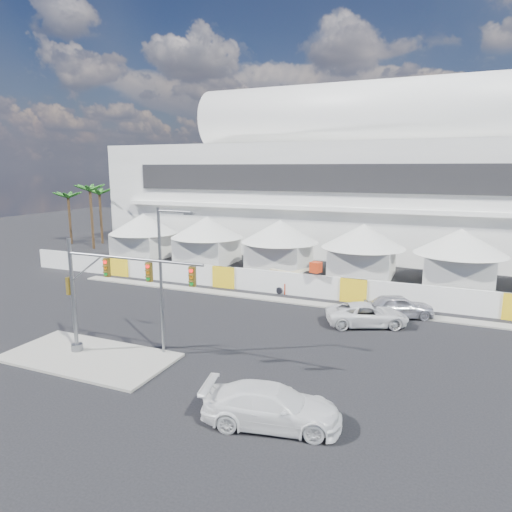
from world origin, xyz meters
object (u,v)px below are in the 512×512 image
at_px(sedan_silver, 398,306).
at_px(traffic_mast, 100,293).
at_px(pickup_curb, 367,314).
at_px(streetlight_median, 164,271).
at_px(pickup_near, 272,406).
at_px(boom_lift, 282,282).

distance_m(sedan_silver, traffic_mast, 21.11).
distance_m(pickup_curb, streetlight_median, 14.80).
bearing_deg(pickup_near, boom_lift, 6.83).
height_order(traffic_mast, boom_lift, traffic_mast).
bearing_deg(traffic_mast, boom_lift, 75.89).
bearing_deg(pickup_curb, streetlight_median, 111.35).
xyz_separation_m(streetlight_median, boom_lift, (1.40, 16.30, -4.25)).
relative_size(sedan_silver, boom_lift, 0.78).
relative_size(pickup_near, streetlight_median, 0.70).
bearing_deg(traffic_mast, pickup_curb, 41.81).
relative_size(traffic_mast, streetlight_median, 1.06).
distance_m(pickup_curb, traffic_mast, 17.99).
bearing_deg(pickup_curb, pickup_near, 150.20).
bearing_deg(boom_lift, pickup_near, -53.65).
relative_size(pickup_curb, pickup_near, 0.95).
xyz_separation_m(sedan_silver, pickup_curb, (-1.85, -2.67, -0.07)).
distance_m(pickup_near, streetlight_median, 10.48).
bearing_deg(traffic_mast, streetlight_median, 30.04).
xyz_separation_m(pickup_near, streetlight_median, (-8.42, 4.57, 4.24)).
relative_size(pickup_curb, traffic_mast, 0.62).
xyz_separation_m(pickup_curb, pickup_near, (-1.61, -14.54, 0.08)).
distance_m(traffic_mast, boom_lift, 18.95).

